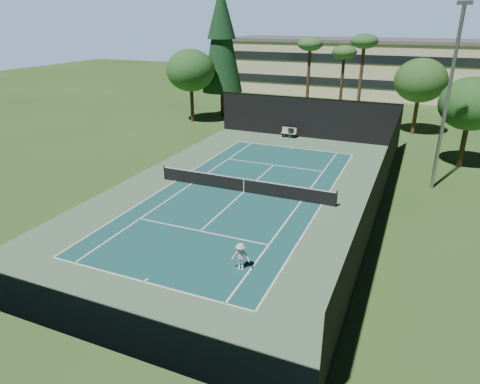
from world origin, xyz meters
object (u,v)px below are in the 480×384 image
object	(u,v)px
tennis_net	(244,185)
tennis_ball_c	(265,186)
tennis_ball_a	(81,283)
tennis_ball_b	(230,178)
trash_bin	(291,133)
park_bench	(289,132)
player	(241,256)
tennis_ball_d	(213,162)

from	to	relation	value
tennis_net	tennis_ball_c	bearing A→B (deg)	59.58
tennis_ball_a	tennis_ball_b	distance (m)	15.23
tennis_net	tennis_ball_a	size ratio (longest dim) A/B	177.53
tennis_net	trash_bin	size ratio (longest dim) A/B	13.65
tennis_ball_b	park_bench	distance (m)	13.33
trash_bin	player	bearing A→B (deg)	-78.60
tennis_ball_b	tennis_ball_c	world-z (taller)	tennis_ball_c
tennis_ball_b	tennis_ball_c	xyz separation A→B (m)	(2.98, -0.41, 0.01)
player	tennis_ball_d	bearing A→B (deg)	109.41
tennis_net	trash_bin	xyz separation A→B (m)	(-1.28, 15.36, -0.08)
player	park_bench	distance (m)	25.06
tennis_ball_a	park_bench	bearing A→B (deg)	87.89
tennis_ball_d	park_bench	bearing A→B (deg)	71.68
tennis_ball_a	tennis_ball_b	world-z (taller)	tennis_ball_a
park_bench	trash_bin	world-z (taller)	park_bench
player	trash_bin	size ratio (longest dim) A/B	1.50
tennis_ball_c	trash_bin	bearing A→B (deg)	99.42
park_bench	tennis_ball_b	bearing A→B (deg)	-92.24
tennis_ball_a	tennis_ball_c	distance (m)	15.22
tennis_net	tennis_ball_d	size ratio (longest dim) A/B	198.86
tennis_ball_a	trash_bin	distance (m)	28.53
tennis_net	player	size ratio (longest dim) A/B	9.12
tennis_net	tennis_ball_b	world-z (taller)	tennis_net
tennis_net	player	distance (m)	9.84
player	park_bench	world-z (taller)	player
player	tennis_ball_d	xyz separation A→B (m)	(-8.54, 14.24, -0.67)
tennis_ball_c	tennis_ball_d	size ratio (longest dim) A/B	1.08
tennis_net	tennis_ball_a	xyz separation A→B (m)	(-2.53, -13.13, -0.52)
tennis_net	trash_bin	distance (m)	15.42
player	trash_bin	bearing A→B (deg)	89.85
park_bench	trash_bin	distance (m)	0.21
tennis_ball_c	tennis_ball_d	xyz separation A→B (m)	(-5.87, 3.42, -0.00)
tennis_net	tennis_ball_c	world-z (taller)	tennis_net
tennis_ball_a	tennis_ball_c	world-z (taller)	tennis_ball_a
player	park_bench	size ratio (longest dim) A/B	0.94
tennis_ball_b	park_bench	bearing A→B (deg)	87.76
tennis_ball_b	tennis_ball_d	size ratio (longest dim) A/B	0.91
player	park_bench	bearing A→B (deg)	90.27
park_bench	tennis_ball_d	bearing A→B (deg)	-108.32
player	tennis_ball_c	bearing A→B (deg)	92.32
trash_bin	tennis_ball_b	bearing A→B (deg)	-93.07
tennis_ball_a	tennis_ball_c	size ratio (longest dim) A/B	1.04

